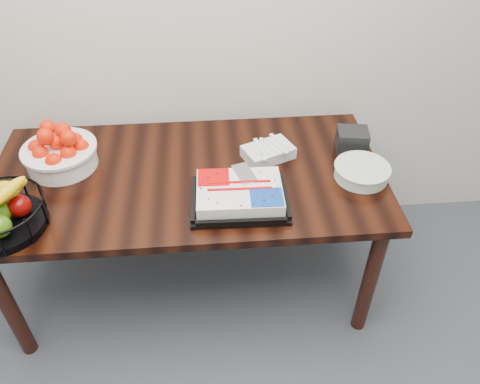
{
  "coord_description": "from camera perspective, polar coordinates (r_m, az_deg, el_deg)",
  "views": [
    {
      "loc": [
        0.1,
        0.3,
        2.08
      ],
      "look_at": [
        0.22,
        1.76,
        0.83
      ],
      "focal_mm": 35.0,
      "sensor_mm": 36.0,
      "label": 1
    }
  ],
  "objects": [
    {
      "name": "tangerine_bowl",
      "position": [
        2.29,
        -21.19,
        4.86
      ],
      "size": [
        0.34,
        0.34,
        0.21
      ],
      "color": "white",
      "rests_on": "table"
    },
    {
      "name": "plate_stack",
      "position": [
        2.18,
        14.61,
        2.39
      ],
      "size": [
        0.25,
        0.25,
        0.06
      ],
      "color": "white",
      "rests_on": "table"
    },
    {
      "name": "table",
      "position": [
        2.21,
        -6.33,
        0.51
      ],
      "size": [
        1.8,
        0.9,
        0.75
      ],
      "color": "black",
      "rests_on": "ground"
    },
    {
      "name": "cake_tray",
      "position": [
        1.97,
        -0.07,
        -0.34
      ],
      "size": [
        0.42,
        0.33,
        0.09
      ],
      "color": "black",
      "rests_on": "table"
    },
    {
      "name": "napkin_box",
      "position": [
        2.34,
        13.5,
        6.2
      ],
      "size": [
        0.16,
        0.15,
        0.1
      ],
      "primitive_type": "cube",
      "rotation": [
        0.0,
        0.0,
        -0.15
      ],
      "color": "black",
      "rests_on": "table"
    },
    {
      "name": "fork_bag",
      "position": [
        2.23,
        3.45,
        4.94
      ],
      "size": [
        0.27,
        0.22,
        0.06
      ],
      "color": "silver",
      "rests_on": "table"
    }
  ]
}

